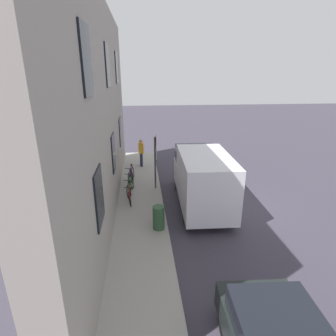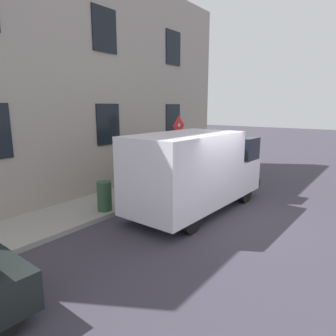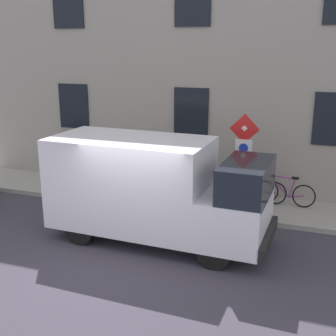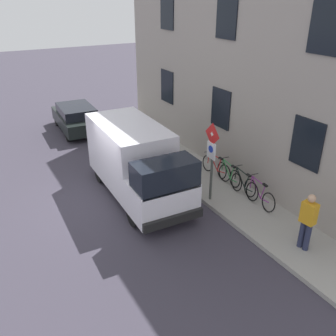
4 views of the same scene
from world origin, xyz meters
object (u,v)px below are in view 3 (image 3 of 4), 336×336
object	(u,v)px
sign_post_stacked	(244,151)
delivery_van	(154,188)
bicycle_red	(204,184)
bicycle_purple	(285,192)
bicycle_black	(257,189)
litter_bin	(117,184)
bicycle_green	(230,186)

from	to	relation	value
sign_post_stacked	delivery_van	xyz separation A→B (m)	(-1.91, 1.79, -0.60)
sign_post_stacked	bicycle_red	bearing A→B (deg)	46.72
bicycle_purple	delivery_van	bearing A→B (deg)	55.30
bicycle_black	litter_bin	world-z (taller)	litter_bin
bicycle_black	bicycle_green	world-z (taller)	same
bicycle_purple	litter_bin	size ratio (longest dim) A/B	1.90
bicycle_green	sign_post_stacked	bearing A→B (deg)	120.84
litter_bin	bicycle_purple	bearing A→B (deg)	-76.69
delivery_van	litter_bin	bearing A→B (deg)	136.23
sign_post_stacked	litter_bin	xyz separation A→B (m)	(0.14, 3.78, -1.34)
bicycle_red	delivery_van	bearing A→B (deg)	80.31
litter_bin	delivery_van	bearing A→B (deg)	-135.86
bicycle_green	litter_bin	world-z (taller)	litter_bin
bicycle_red	litter_bin	bearing A→B (deg)	23.32
bicycle_green	bicycle_red	size ratio (longest dim) A/B	1.00
bicycle_purple	bicycle_black	size ratio (longest dim) A/B	1.00
sign_post_stacked	delivery_van	world-z (taller)	sign_post_stacked
delivery_van	bicycle_green	xyz separation A→B (m)	(3.19, -1.24, -0.82)
bicycle_green	litter_bin	bearing A→B (deg)	26.97
litter_bin	bicycle_green	bearing A→B (deg)	-70.45
sign_post_stacked	delivery_van	distance (m)	2.69
bicycle_green	delivery_van	bearing A→B (deg)	76.22
sign_post_stacked	bicycle_purple	xyz separation A→B (m)	(1.28, -1.06, -1.42)
sign_post_stacked	bicycle_red	world-z (taller)	sign_post_stacked
sign_post_stacked	bicycle_black	size ratio (longest dim) A/B	1.56
bicycle_purple	bicycle_red	world-z (taller)	same
sign_post_stacked	bicycle_red	size ratio (longest dim) A/B	1.56
bicycle_green	bicycle_red	bearing A→B (deg)	7.50
delivery_van	bicycle_purple	distance (m)	4.36
sign_post_stacked	bicycle_green	bearing A→B (deg)	23.42
sign_post_stacked	litter_bin	size ratio (longest dim) A/B	2.96
bicycle_purple	sign_post_stacked	bearing A→B (deg)	57.64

